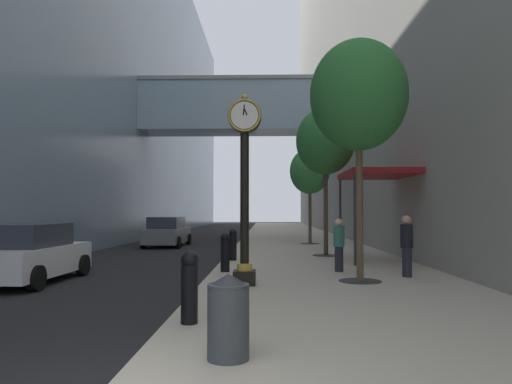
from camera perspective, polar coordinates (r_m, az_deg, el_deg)
name	(u,v)px	position (r m, az deg, el deg)	size (l,w,h in m)	color
ground_plane	(242,241)	(31.52, -1.75, -5.89)	(110.00, 110.00, 0.00)	black
sidewalk_right	(292,237)	(34.52, 4.33, -5.46)	(6.96, 80.00, 0.14)	#BCB29E
building_block_left	(94,63)	(38.32, -18.92, 14.48)	(23.01, 80.00, 25.98)	slate
street_clock	(245,179)	(11.85, -1.38, 1.58)	(0.84, 0.55, 4.78)	black
bollard_nearest	(189,285)	(7.94, -8.00, -11.05)	(0.29, 0.29, 1.17)	black
bollard_third	(225,251)	(14.46, -3.73, -7.11)	(0.29, 0.29, 1.17)	black
bollard_fourth	(233,244)	(17.74, -2.79, -6.22)	(0.29, 0.29, 1.17)	black
street_tree_near	(359,96)	(13.05, 12.21, 11.20)	(2.56, 2.56, 6.36)	#333335
street_tree_mid_near	(325,142)	(19.95, 8.32, 6.00)	(2.42, 2.42, 6.12)	#333335
street_tree_mid_far	(310,171)	(26.94, 6.48, 2.47)	(2.25, 2.25, 5.39)	#333335
trash_bin	(228,315)	(6.06, -3.34, -14.55)	(0.53, 0.53, 1.05)	#383D42
pedestrian_walking	(407,244)	(13.91, 17.64, -6.00)	(0.47, 0.47, 1.70)	#23232D
pedestrian_by_clock	(339,244)	(14.64, 9.92, -6.12)	(0.42, 0.42, 1.60)	#23232D
storefront_awning	(376,176)	(18.17, 14.19, 1.92)	(2.40, 3.60, 3.30)	maroon
car_white_near	(29,254)	(14.54, -25.60, -6.73)	(2.10, 4.16, 1.62)	silver
car_grey_mid	(167,232)	(26.96, -10.61, -4.75)	(2.11, 4.55, 1.64)	slate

